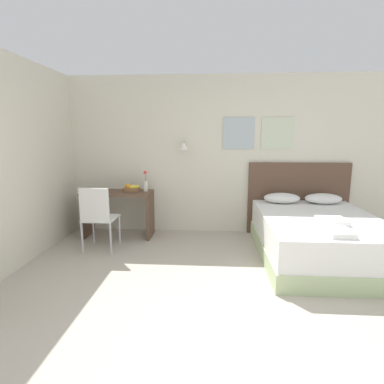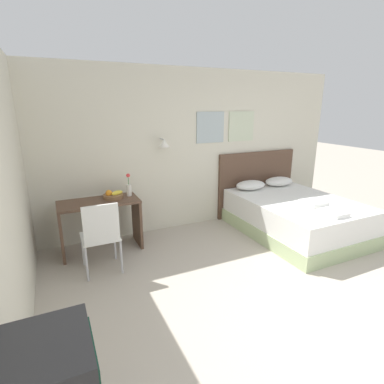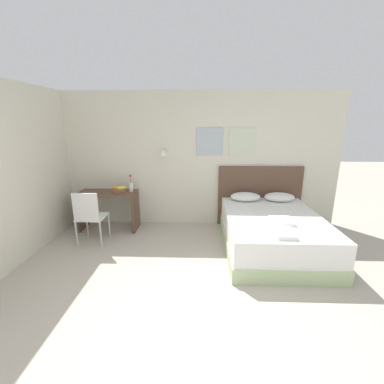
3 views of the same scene
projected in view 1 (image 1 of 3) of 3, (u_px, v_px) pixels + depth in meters
The scene contains 12 objects.
ground_plane at pixel (221, 346), 2.39m from camera, with size 24.00×24.00×0.00m, color #B2A899.
wall_back at pixel (218, 156), 5.09m from camera, with size 5.82×0.31×2.65m.
bed at pixel (318, 238), 4.08m from camera, with size 1.55×2.10×0.59m.
headboard at pixel (298, 199), 5.08m from camera, with size 1.67×0.06×1.22m.
pillow_left at pixel (282, 198), 4.83m from camera, with size 0.57×0.37×0.16m.
pillow_right at pixel (323, 199), 4.78m from camera, with size 0.57×0.37×0.16m.
folded_towel_near_foot at pixel (332, 221), 3.71m from camera, with size 0.33×0.32×0.06m.
folded_towel_mid_bed at pixel (339, 232), 3.27m from camera, with size 0.26×0.34×0.06m.
desk at pixel (118, 206), 4.95m from camera, with size 1.11×0.52×0.76m.
desk_chair at pixel (98, 214), 4.30m from camera, with size 0.46×0.46×0.95m.
fruit_bowl at pixel (131, 189), 4.94m from camera, with size 0.30×0.29×0.13m.
flower_vase at pixel (146, 184), 4.92m from camera, with size 0.07×0.07×0.34m.
Camera 1 is at (-0.09, -2.14, 1.65)m, focal length 28.00 mm.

